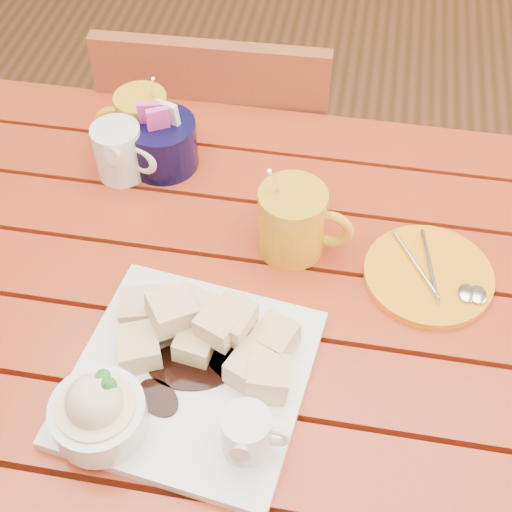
% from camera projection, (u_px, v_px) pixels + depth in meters
% --- Properties ---
extents(ground, '(5.00, 5.00, 0.00)m').
position_uv_depth(ground, '(236.00, 502.00, 1.53)').
color(ground, '#543318').
rests_on(ground, ground).
extents(table, '(1.20, 0.79, 0.75)m').
position_uv_depth(table, '(227.00, 335.00, 1.05)').
color(table, maroon).
rests_on(table, ground).
extents(dessert_plate, '(0.31, 0.31, 0.11)m').
position_uv_depth(dessert_plate, '(175.00, 376.00, 0.84)').
color(dessert_plate, white).
rests_on(dessert_plate, table).
extents(coffee_mug_left, '(0.12, 0.08, 0.14)m').
position_uv_depth(coffee_mug_left, '(141.00, 119.00, 1.12)').
color(coffee_mug_left, gold).
rests_on(coffee_mug_left, table).
extents(coffee_mug_right, '(0.13, 0.09, 0.16)m').
position_uv_depth(coffee_mug_right, '(294.00, 221.00, 0.97)').
color(coffee_mug_right, gold).
rests_on(coffee_mug_right, table).
extents(cream_pitcher, '(0.11, 0.09, 0.09)m').
position_uv_depth(cream_pitcher, '(120.00, 151.00, 1.08)').
color(cream_pitcher, white).
rests_on(cream_pitcher, table).
extents(sugar_caddy, '(0.11, 0.11, 0.12)m').
position_uv_depth(sugar_caddy, '(162.00, 143.00, 1.10)').
color(sugar_caddy, black).
rests_on(sugar_caddy, table).
extents(orange_saucer, '(0.18, 0.18, 0.02)m').
position_uv_depth(orange_saucer, '(430.00, 275.00, 0.97)').
color(orange_saucer, orange).
rests_on(orange_saucer, table).
extents(chair_far, '(0.42, 0.42, 0.86)m').
position_uv_depth(chair_far, '(227.00, 171.00, 1.51)').
color(chair_far, brown).
rests_on(chair_far, ground).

